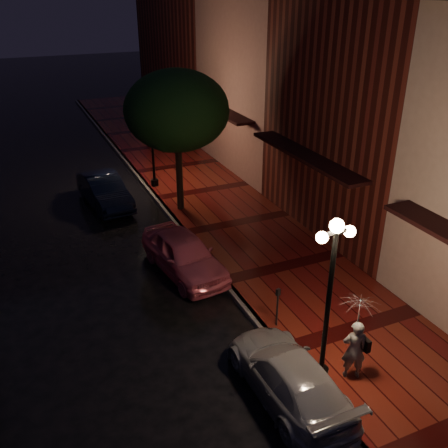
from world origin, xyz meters
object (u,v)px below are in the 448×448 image
street_tree (177,113)px  woman_with_umbrella (358,326)px  pink_car (184,254)px  parking_meter (278,304)px  navy_car (105,191)px  silver_car (289,376)px  streetlamp_near (329,294)px  streetlamp_far (152,135)px

street_tree → woman_with_umbrella: street_tree is taller
pink_car → parking_meter: (1.32, -3.99, 0.19)m
navy_car → woman_with_umbrella: 13.65m
woman_with_umbrella → parking_meter: 2.70m
silver_car → woman_with_umbrella: bearing=173.5°
street_tree → silver_car: street_tree is taller
streetlamp_near → street_tree: (0.26, 10.99, 1.64)m
streetlamp_near → silver_car: size_ratio=1.05×
street_tree → streetlamp_far: bearing=94.9°
navy_car → woman_with_umbrella: bearing=-82.1°
silver_car → parking_meter: size_ratio=3.41×
silver_car → navy_car: bearing=-83.2°
street_tree → pink_car: bearing=-108.0°
woman_with_umbrella → streetlamp_near: bearing=5.3°
streetlamp_near → silver_car: (-0.95, -0.05, -2.00)m
pink_car → silver_car: (0.34, -6.30, -0.10)m
silver_car → woman_with_umbrella: woman_with_umbrella is taller
street_tree → parking_meter: size_ratio=4.82×
streetlamp_near → pink_car: 6.66m
navy_car → silver_car: bearing=-89.0°
street_tree → navy_car: (-2.81, 1.98, -3.57)m
streetlamp_near → parking_meter: streetlamp_near is taller
streetlamp_near → woman_with_umbrella: (0.73, -0.24, -0.95)m
streetlamp_far → pink_car: 8.09m
woman_with_umbrella → parking_meter: (-0.69, 2.50, -0.77)m
navy_car → woman_with_umbrella: woman_with_umbrella is taller
silver_car → woman_with_umbrella: 1.99m
streetlamp_near → silver_car: bearing=-176.7°
pink_car → woman_with_umbrella: (2.01, -6.49, 0.95)m
street_tree → woman_with_umbrella: (0.47, -11.23, -2.60)m
street_tree → parking_meter: bearing=-91.5°
streetlamp_far → pink_car: (-1.29, -7.75, -1.91)m
streetlamp_far → street_tree: size_ratio=0.74×
pink_car → woman_with_umbrella: size_ratio=1.80×
streetlamp_far → navy_car: streetlamp_far is taller
parking_meter → pink_car: bearing=91.2°
silver_car → parking_meter: bearing=-113.3°
silver_car → streetlamp_far: bearing=-94.1°
streetlamp_near → silver_car: streetlamp_near is taller
pink_car → navy_car: bearing=92.9°
navy_car → silver_car: (1.61, -13.03, -0.08)m
streetlamp_far → silver_car: 14.23m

